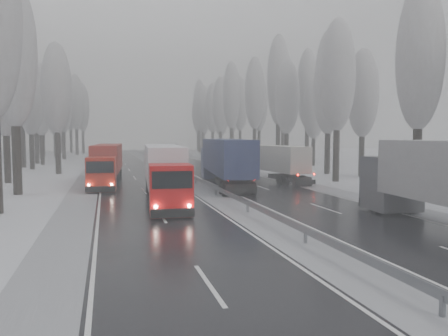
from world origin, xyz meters
name	(u,v)px	position (x,y,z in m)	size (l,w,h in m)	color
ground	(356,272)	(0.00, 0.00, 0.00)	(260.00, 260.00, 0.00)	silver
carriageway_right	(241,181)	(5.25, 30.00, 0.01)	(7.50, 200.00, 0.03)	black
carriageway_left	(139,184)	(-5.25, 30.00, 0.01)	(7.50, 200.00, 0.03)	black
median_slush	(192,182)	(0.00, 30.00, 0.02)	(3.00, 200.00, 0.04)	#A3A5AB
shoulder_right	(285,179)	(10.20, 30.00, 0.02)	(2.40, 200.00, 0.04)	#A3A5AB
shoulder_left	(86,185)	(-10.20, 30.00, 0.02)	(2.40, 200.00, 0.04)	#A3A5AB
median_guardrail	(192,176)	(0.00, 29.99, 0.60)	(0.12, 200.00, 0.76)	slate
tree_16	(420,57)	(15.04, 15.67, 10.67)	(3.60, 3.60, 16.53)	black
tree_18	(338,76)	(14.51, 27.03, 10.70)	(3.60, 3.60, 16.58)	black
tree_19	(363,94)	(20.02, 31.03, 9.42)	(3.60, 3.60, 14.57)	black
tree_20	(328,91)	(17.90, 35.17, 10.14)	(3.60, 3.60, 15.71)	black
tree_21	(329,80)	(20.12, 39.17, 12.00)	(3.60, 3.60, 18.62)	black
tree_22	(287,97)	(17.02, 45.60, 10.24)	(3.60, 3.60, 15.86)	black
tree_23	(314,110)	(23.31, 49.60, 8.77)	(3.60, 3.60, 13.55)	black
tree_24	(278,81)	(17.90, 51.02, 13.19)	(3.60, 3.60, 20.49)	black
tree_25	(308,89)	(24.81, 55.02, 12.52)	(3.60, 3.60, 19.44)	black
tree_26	(255,94)	(17.56, 61.27, 12.10)	(3.60, 3.60, 18.78)	black
tree_27	(283,101)	(24.72, 65.27, 11.36)	(3.60, 3.60, 17.62)	black
tree_28	(231,96)	(16.34, 71.95, 12.64)	(3.60, 3.60, 19.62)	black
tree_29	(259,103)	(23.71, 75.95, 11.67)	(3.60, 3.60, 18.11)	black
tree_30	(220,105)	(16.56, 81.70, 11.52)	(3.60, 3.60, 17.86)	black
tree_31	(240,105)	(22.48, 85.70, 11.97)	(3.60, 3.60, 18.58)	black
tree_32	(213,109)	(16.63, 89.21, 11.18)	(3.60, 3.60, 17.33)	black
tree_33	(221,117)	(19.77, 93.21, 9.26)	(3.60, 3.60, 14.33)	black
tree_34	(203,109)	(15.73, 96.32, 11.37)	(3.60, 3.60, 17.63)	black
tree_35	(233,109)	(24.94, 100.32, 11.77)	(3.60, 3.60, 18.25)	black
tree_36	(200,106)	(17.04, 106.16, 13.02)	(3.60, 3.60, 20.23)	black
tree_37	(220,115)	(24.02, 110.16, 10.56)	(3.60, 3.60, 16.37)	black
tree_38	(198,113)	(18.73, 116.73, 11.59)	(3.60, 3.60, 17.97)	black
tree_39	(204,117)	(21.55, 120.73, 10.45)	(3.60, 3.60, 16.19)	black
tree_58	(13,53)	(-15.13, 24.57, 11.10)	(3.60, 3.60, 17.21)	black
tree_60	(5,86)	(-17.75, 34.20, 9.59)	(3.60, 3.60, 14.84)	black
tree_62	(56,89)	(-13.94, 43.73, 10.36)	(3.60, 3.60, 16.04)	black
tree_64	(30,98)	(-18.26, 52.71, 9.96)	(3.60, 3.60, 15.42)	black
tree_65	(21,82)	(-20.05, 56.71, 12.55)	(3.60, 3.60, 19.48)	black
tree_66	(41,103)	(-18.16, 62.35, 9.84)	(3.60, 3.60, 15.23)	black
tree_67	(35,98)	(-19.54, 66.35, 11.03)	(3.60, 3.60, 17.09)	black
tree_68	(56,101)	(-16.58, 69.11, 10.75)	(3.60, 3.60, 16.65)	black
tree_69	(30,93)	(-21.42, 73.11, 12.46)	(3.60, 3.60, 19.35)	black
tree_70	(63,104)	(-16.33, 79.19, 11.03)	(3.60, 3.60, 17.09)	black
tree_71	(40,97)	(-21.09, 83.19, 12.63)	(3.60, 3.60, 19.61)	black
tree_72	(54,112)	(-18.93, 88.54, 9.76)	(3.60, 3.60, 15.11)	black
tree_73	(42,107)	(-21.82, 92.54, 11.11)	(3.60, 3.60, 17.22)	black
tree_74	(76,103)	(-15.07, 99.33, 12.67)	(3.60, 3.60, 19.68)	black
tree_75	(38,106)	(-24.20, 103.33, 11.99)	(3.60, 3.60, 18.60)	black
tree_76	(82,108)	(-14.05, 108.72, 11.95)	(3.60, 3.60, 18.55)	black
tree_77	(62,119)	(-19.66, 112.72, 9.26)	(3.60, 3.60, 14.32)	black
tree_78	(70,107)	(-17.56, 115.31, 12.59)	(3.60, 3.60, 19.55)	black
tree_79	(61,113)	(-20.33, 119.31, 11.01)	(3.60, 3.60, 17.07)	black
truck_blue_box	(225,159)	(2.29, 25.73, 2.55)	(4.41, 17.17, 4.37)	#1E254C
truck_cream_box	(267,160)	(8.21, 30.36, 2.15)	(3.78, 14.48, 3.68)	#BCB7A7
box_truck_distant	(169,150)	(4.98, 81.00, 1.58)	(2.74, 8.37, 3.10)	#B5B8BC
truck_red_white	(164,168)	(-4.25, 18.63, 2.31)	(3.49, 15.56, 3.96)	red
truck_red_red	(107,161)	(-8.19, 30.96, 2.22)	(3.41, 14.97, 3.81)	#AD1609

